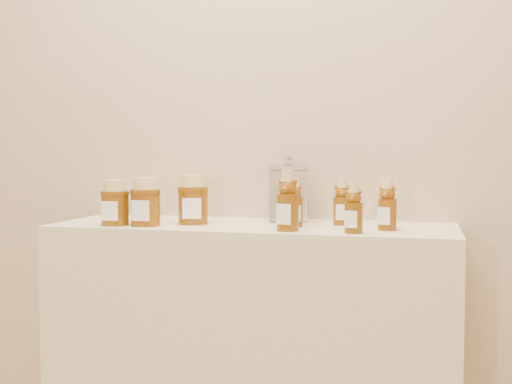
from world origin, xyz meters
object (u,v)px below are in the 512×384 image
(display_table, at_px, (252,371))
(bear_bottle_back_left, at_px, (294,199))
(honey_jar_left, at_px, (146,202))
(bear_bottle_front_left, at_px, (288,196))
(glass_canister, at_px, (288,190))

(display_table, height_order, bear_bottle_back_left, bear_bottle_back_left)
(honey_jar_left, bearing_deg, display_table, 15.88)
(bear_bottle_front_left, bearing_deg, honey_jar_left, -171.86)
(bear_bottle_back_left, bearing_deg, bear_bottle_front_left, -103.68)
(bear_bottle_front_left, bearing_deg, bear_bottle_back_left, 101.81)
(honey_jar_left, relative_size, glass_canister, 0.72)
(honey_jar_left, distance_m, glass_canister, 0.44)
(display_table, xyz_separation_m, bear_bottle_front_left, (0.13, -0.13, 0.55))
(bear_bottle_back_left, height_order, honey_jar_left, bear_bottle_back_left)
(display_table, height_order, glass_canister, glass_canister)
(bear_bottle_back_left, bearing_deg, display_table, 153.79)
(glass_canister, bearing_deg, bear_bottle_front_left, -78.78)
(bear_bottle_back_left, xyz_separation_m, glass_canister, (-0.04, 0.12, 0.02))
(bear_bottle_back_left, distance_m, honey_jar_left, 0.44)
(display_table, xyz_separation_m, honey_jar_left, (-0.30, -0.11, 0.52))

